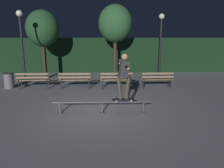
# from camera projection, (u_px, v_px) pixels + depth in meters

# --- Properties ---
(ground_plane) EXTENTS (90.00, 90.00, 0.00)m
(ground_plane) POSITION_uv_depth(u_px,v_px,m) (102.00, 111.00, 7.56)
(ground_plane) COLOR slate
(hedge_backdrop) EXTENTS (24.00, 1.20, 2.53)m
(hedge_backdrop) POSITION_uv_depth(u_px,v_px,m) (104.00, 55.00, 15.98)
(hedge_backdrop) COLOR black
(hedge_backdrop) RESTS_ON ground
(grind_rail) EXTENTS (3.44, 0.18, 0.41)m
(grind_rail) POSITION_uv_depth(u_px,v_px,m) (102.00, 104.00, 7.33)
(grind_rail) COLOR #47474C
(grind_rail) RESTS_ON ground
(skateboard) EXTENTS (0.80, 0.31, 0.09)m
(skateboard) POSITION_uv_depth(u_px,v_px,m) (123.00, 99.00, 7.31)
(skateboard) COLOR black
(skateboard) RESTS_ON grind_rail
(skateboarder) EXTENTS (0.63, 1.40, 1.56)m
(skateboarder) POSITION_uv_depth(u_px,v_px,m) (124.00, 73.00, 7.10)
(skateboarder) COLOR black
(skateboarder) RESTS_ON skateboard
(park_bench_leftmost) EXTENTS (1.61, 0.45, 0.88)m
(park_bench_leftmost) POSITION_uv_depth(u_px,v_px,m) (33.00, 79.00, 10.61)
(park_bench_leftmost) COLOR black
(park_bench_leftmost) RESTS_ON ground
(park_bench_left_center) EXTENTS (1.61, 0.45, 0.88)m
(park_bench_left_center) POSITION_uv_depth(u_px,v_px,m) (75.00, 79.00, 10.66)
(park_bench_left_center) COLOR black
(park_bench_left_center) RESTS_ON ground
(park_bench_right_center) EXTENTS (1.61, 0.45, 0.88)m
(park_bench_right_center) POSITION_uv_depth(u_px,v_px,m) (116.00, 78.00, 10.71)
(park_bench_right_center) COLOR black
(park_bench_right_center) RESTS_ON ground
(park_bench_rightmost) EXTENTS (1.61, 0.45, 0.88)m
(park_bench_rightmost) POSITION_uv_depth(u_px,v_px,m) (157.00, 78.00, 10.76)
(park_bench_rightmost) COLOR black
(park_bench_rightmost) RESTS_ON ground
(tree_behind_benches) EXTENTS (2.14, 2.14, 4.61)m
(tree_behind_benches) POSITION_uv_depth(u_px,v_px,m) (115.00, 24.00, 13.39)
(tree_behind_benches) COLOR #3D2D23
(tree_behind_benches) RESTS_ON ground
(tree_far_left) EXTENTS (2.01, 2.01, 4.21)m
(tree_far_left) POSITION_uv_depth(u_px,v_px,m) (43.00, 29.00, 12.90)
(tree_far_left) COLOR #3D2D23
(tree_far_left) RESTS_ON ground
(lamp_post_right) EXTENTS (0.32, 0.32, 3.90)m
(lamp_post_right) POSITION_uv_depth(u_px,v_px,m) (161.00, 39.00, 12.29)
(lamp_post_right) COLOR black
(lamp_post_right) RESTS_ON ground
(lamp_post_left) EXTENTS (0.32, 0.32, 3.90)m
(lamp_post_left) POSITION_uv_depth(u_px,v_px,m) (22.00, 39.00, 10.76)
(lamp_post_left) COLOR black
(lamp_post_left) RESTS_ON ground
(trash_can) EXTENTS (0.52, 0.52, 0.80)m
(trash_can) POSITION_uv_depth(u_px,v_px,m) (9.00, 80.00, 10.84)
(trash_can) COLOR slate
(trash_can) RESTS_ON ground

